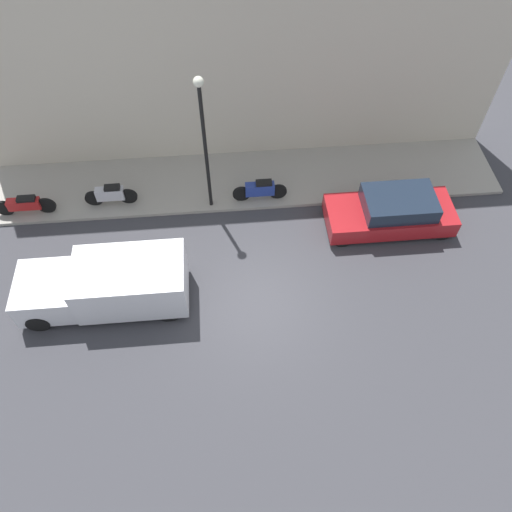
% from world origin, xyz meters
% --- Properties ---
extents(ground_plane, '(60.00, 60.00, 0.00)m').
position_xyz_m(ground_plane, '(0.00, 0.00, 0.00)').
color(ground_plane, '#38383D').
extents(sidewalk, '(2.96, 18.88, 0.13)m').
position_xyz_m(sidewalk, '(5.33, 0.00, 0.06)').
color(sidewalk, gray).
rests_on(sidewalk, ground_plane).
extents(building_facade, '(0.30, 18.88, 7.98)m').
position_xyz_m(building_facade, '(6.96, 0.00, 3.99)').
color(building_facade, beige).
rests_on(building_facade, ground_plane).
extents(parked_car, '(1.79, 4.32, 1.36)m').
position_xyz_m(parked_car, '(2.78, -4.88, 0.65)').
color(parked_car, maroon).
rests_on(parked_car, ground_plane).
extents(delivery_van, '(1.91, 5.05, 1.67)m').
position_xyz_m(delivery_van, '(0.47, 4.50, 0.86)').
color(delivery_van, silver).
rests_on(delivery_van, ground_plane).
extents(motorcycle_red, '(0.30, 2.09, 0.78)m').
position_xyz_m(motorcycle_red, '(4.29, 7.71, 0.56)').
color(motorcycle_red, '#B21E1E').
rests_on(motorcycle_red, sidewalk).
extents(motorcycle_blue, '(0.30, 1.94, 0.85)m').
position_xyz_m(motorcycle_blue, '(4.26, -0.51, 0.59)').
color(motorcycle_blue, navy).
rests_on(motorcycle_blue, sidewalk).
extents(scooter_silver, '(0.30, 1.84, 0.85)m').
position_xyz_m(scooter_silver, '(4.49, 4.77, 0.58)').
color(scooter_silver, '#B7B7BF').
rests_on(scooter_silver, sidewalk).
extents(streetlamp, '(0.32, 0.32, 5.18)m').
position_xyz_m(streetlamp, '(4.15, 1.26, 3.37)').
color(streetlamp, black).
rests_on(streetlamp, sidewalk).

